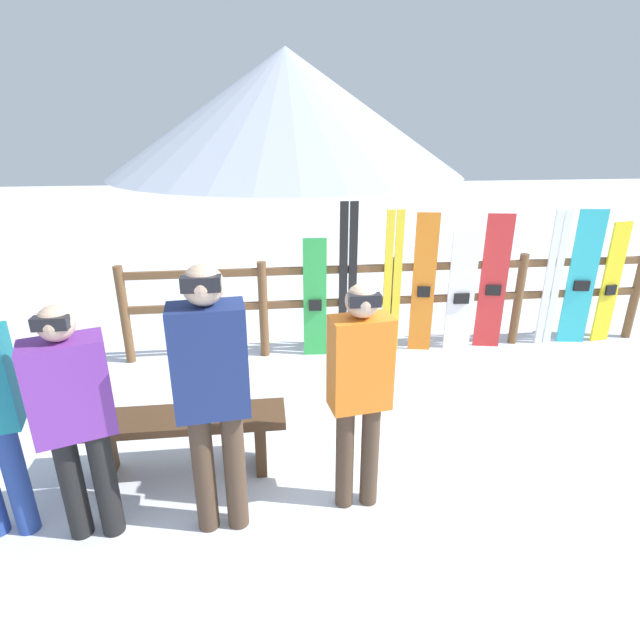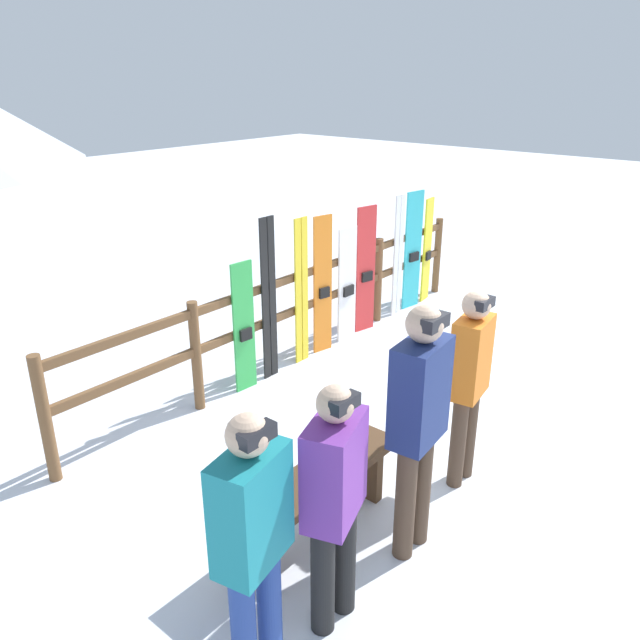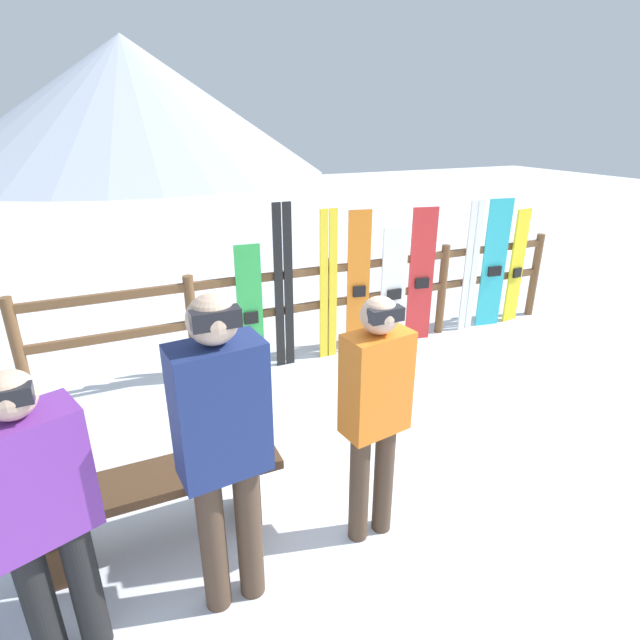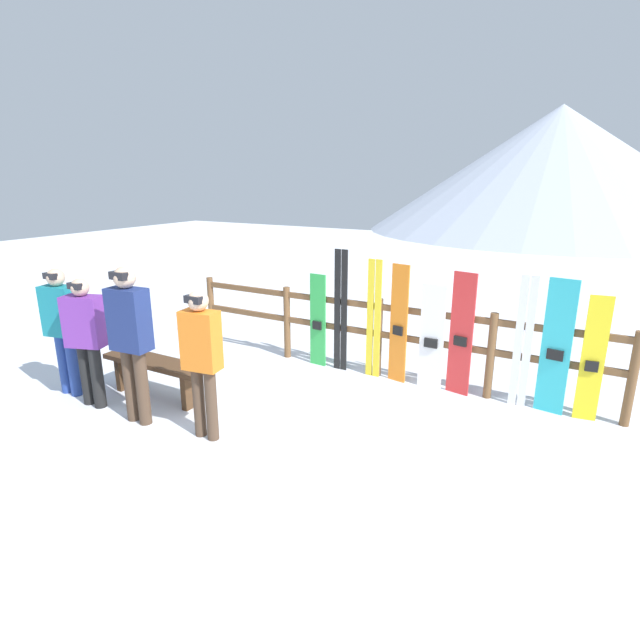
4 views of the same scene
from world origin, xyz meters
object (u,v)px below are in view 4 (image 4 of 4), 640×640
at_px(snowboard_cyan, 556,348).
at_px(snowboard_yellow, 593,360).
at_px(snowboard_white, 432,338).
at_px(ski_pair_yellow, 374,319).
at_px(person_purple, 86,334).
at_px(snowboard_orange, 399,325).
at_px(snowboard_red, 461,335).
at_px(ski_pair_white, 523,343).
at_px(person_teal, 62,323).
at_px(person_orange, 202,354).
at_px(person_navy, 130,334).
at_px(bench, 157,369).
at_px(ski_pair_black, 341,311).
at_px(snowboard_green, 318,321).

height_order(snowboard_cyan, snowboard_yellow, snowboard_cyan).
relative_size(snowboard_white, snowboard_yellow, 0.95).
distance_m(ski_pair_yellow, snowboard_cyan, 2.25).
xyz_separation_m(person_purple, snowboard_orange, (2.91, 2.50, -0.10)).
height_order(snowboard_red, snowboard_cyan, snowboard_cyan).
height_order(ski_pair_white, snowboard_cyan, ski_pair_white).
relative_size(person_teal, snowboard_white, 1.17).
xyz_separation_m(person_orange, ski_pair_white, (2.74, 2.43, -0.14)).
xyz_separation_m(person_navy, snowboard_white, (2.55, 2.53, -0.35)).
relative_size(snowboard_orange, snowboard_cyan, 1.00).
bearing_deg(person_purple, bench, 48.23).
relative_size(bench, snowboard_white, 1.10).
xyz_separation_m(ski_pair_black, snowboard_cyan, (2.75, -0.00, -0.07)).
xyz_separation_m(person_orange, person_navy, (-0.90, -0.11, 0.10)).
relative_size(person_navy, ski_pair_black, 1.03).
bearing_deg(snowboard_orange, person_navy, -129.71).
bearing_deg(person_purple, person_orange, 2.53).
bearing_deg(ski_pair_white, person_orange, -138.41).
relative_size(snowboard_orange, ski_pair_white, 1.00).
relative_size(bench, snowboard_cyan, 0.95).
relative_size(person_purple, snowboard_white, 1.13).
bearing_deg(person_navy, snowboard_green, 70.88).
xyz_separation_m(person_teal, ski_pair_yellow, (3.10, 2.43, -0.12)).
height_order(snowboard_white, snowboard_cyan, snowboard_cyan).
bearing_deg(snowboard_red, person_purple, -146.14).
height_order(person_purple, snowboard_yellow, person_purple).
bearing_deg(snowboard_green, person_navy, -109.12).
height_order(bench, snowboard_white, snowboard_white).
relative_size(person_purple, ski_pair_white, 0.98).
bearing_deg(person_navy, person_teal, 175.54).
distance_m(person_navy, snowboard_green, 2.70).
height_order(ski_pair_black, ski_pair_white, ski_pair_black).
distance_m(snowboard_green, snowboard_yellow, 3.49).
distance_m(snowboard_orange, snowboard_yellow, 2.27).
relative_size(person_purple, ski_pair_yellow, 0.96).
bearing_deg(person_purple, person_navy, -2.18).
bearing_deg(snowboard_orange, ski_pair_white, 0.12).
bearing_deg(snowboard_yellow, snowboard_green, -180.00).
xyz_separation_m(ski_pair_yellow, snowboard_orange, (0.36, -0.00, -0.02)).
xyz_separation_m(ski_pair_yellow, snowboard_cyan, (2.25, -0.00, -0.02)).
relative_size(person_orange, person_purple, 1.02).
xyz_separation_m(person_orange, snowboard_cyan, (3.09, 2.42, -0.14)).
relative_size(snowboard_green, snowboard_cyan, 0.85).
relative_size(ski_pair_black, snowboard_yellow, 1.19).
relative_size(ski_pair_yellow, snowboard_white, 1.19).
bearing_deg(snowboard_yellow, snowboard_orange, 180.00).
height_order(ski_pair_yellow, snowboard_cyan, ski_pair_yellow).
bearing_deg(person_navy, ski_pair_white, 34.85).
xyz_separation_m(person_purple, person_teal, (-0.55, 0.08, 0.04)).
distance_m(person_purple, snowboard_green, 3.02).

